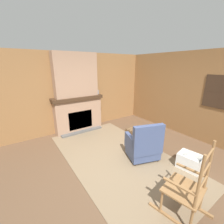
% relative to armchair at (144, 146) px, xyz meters
% --- Properties ---
extents(ground_plane, '(14.00, 14.00, 0.00)m').
position_rel_armchair_xyz_m(ground_plane, '(0.03, -0.59, -0.36)').
color(ground_plane, brown).
extents(wood_panel_wall_left, '(0.06, 5.96, 2.58)m').
position_rel_armchair_xyz_m(wood_panel_wall_left, '(-2.68, -0.59, 0.93)').
color(wood_panel_wall_left, olive).
rests_on(wood_panel_wall_left, ground).
extents(wood_panel_wall_back, '(5.96, 0.09, 2.58)m').
position_rel_armchair_xyz_m(wood_panel_wall_back, '(0.05, 2.12, 0.94)').
color(wood_panel_wall_back, olive).
rests_on(wood_panel_wall_back, ground).
extents(fireplace_hearth, '(0.56, 1.66, 1.20)m').
position_rel_armchair_xyz_m(fireplace_hearth, '(-2.46, -0.59, 0.24)').
color(fireplace_hearth, '#9E7A60').
rests_on(fireplace_hearth, ground).
extents(chimney_breast, '(0.31, 1.38, 1.36)m').
position_rel_armchair_xyz_m(chimney_breast, '(-2.47, -0.59, 1.52)').
color(chimney_breast, '#9E7A60').
rests_on(chimney_breast, fireplace_hearth).
extents(area_rug, '(3.93, 2.19, 0.01)m').
position_rel_armchair_xyz_m(area_rug, '(-0.42, -0.46, -0.35)').
color(area_rug, '#7A664C').
rests_on(area_rug, ground).
extents(armchair, '(0.79, 0.87, 0.95)m').
position_rel_armchair_xyz_m(armchair, '(0.00, 0.00, 0.00)').
color(armchair, '#3D4C75').
rests_on(armchair, ground).
extents(rocking_chair, '(0.88, 0.63, 1.22)m').
position_rel_armchair_xyz_m(rocking_chair, '(1.34, -0.52, 0.07)').
color(rocking_chair, olive).
rests_on(rocking_chair, ground).
extents(firewood_stack, '(0.40, 0.40, 0.13)m').
position_rel_armchair_xyz_m(firewood_stack, '(-1.28, 0.85, -0.29)').
color(firewood_stack, brown).
rests_on(firewood_stack, ground).
extents(laundry_basket, '(0.52, 0.42, 0.34)m').
position_rel_armchair_xyz_m(laundry_basket, '(0.82, 0.58, -0.18)').
color(laundry_basket, white).
rests_on(laundry_basket, ground).
extents(oil_lamp_vase, '(0.12, 0.12, 0.31)m').
position_rel_armchair_xyz_m(oil_lamp_vase, '(-2.51, -0.82, 0.95)').
color(oil_lamp_vase, '#47708E').
rests_on(oil_lamp_vase, fireplace_hearth).
extents(storage_case, '(0.16, 0.22, 0.14)m').
position_rel_armchair_xyz_m(storage_case, '(-2.51, 0.09, 0.91)').
color(storage_case, gray).
rests_on(storage_case, fireplace_hearth).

